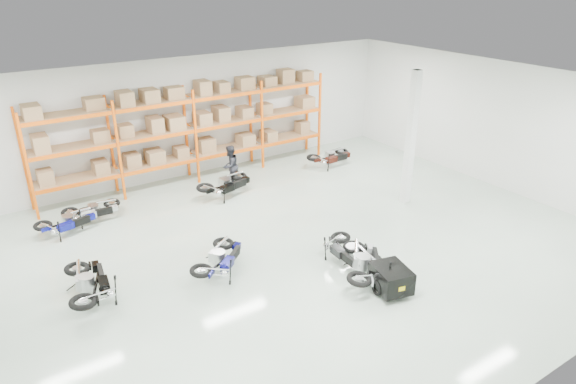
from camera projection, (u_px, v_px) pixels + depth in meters
room at (287, 176)px, 13.82m from camera, size 18.00×18.00×18.00m
pallet_rack at (190, 121)px, 18.74m from camera, size 11.28×0.98×3.62m
structural_column at (411, 139)px, 16.84m from camera, size 0.25×0.25×4.50m
moto_blue_centre at (220, 255)px, 13.40m from camera, size 1.87×1.77×1.12m
moto_silver_left at (366, 259)px, 13.12m from camera, size 1.84×2.05×1.20m
moto_black_far_left at (89, 279)px, 12.30m from camera, size 1.18×1.97×1.20m
moto_touring_right at (349, 247)px, 13.78m from camera, size 0.95×1.73×1.09m
trailer at (391, 278)px, 12.61m from camera, size 0.98×1.70×0.69m
moto_back_a at (67, 218)px, 15.45m from camera, size 1.72×1.08×1.03m
moto_back_b at (92, 207)px, 16.17m from camera, size 1.59×0.85×1.01m
moto_back_c at (226, 181)px, 17.97m from camera, size 1.97×1.28×1.18m
moto_back_d at (331, 154)px, 20.69m from camera, size 1.70×0.85×1.10m
person_back at (230, 166)px, 18.70m from camera, size 0.94×0.86×1.55m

